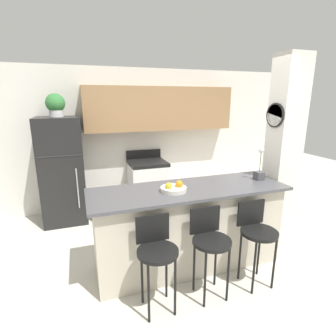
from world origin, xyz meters
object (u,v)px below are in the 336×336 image
at_px(refrigerator, 62,171).
at_px(potted_plant_on_fridge, 55,105).
at_px(bar_stool_right, 257,232).
at_px(fruit_bowl, 174,188).
at_px(bar_stool_mid, 210,240).
at_px(bar_stool_left, 156,251).
at_px(orchid_vase, 260,170).
at_px(trash_bin, 101,210).
at_px(stove_range, 148,185).

height_order(refrigerator, potted_plant_on_fridge, potted_plant_on_fridge).
xyz_separation_m(bar_stool_right, fruit_bowl, (-0.78, 0.49, 0.42)).
bearing_deg(bar_stool_right, bar_stool_mid, 180.00).
distance_m(bar_stool_left, bar_stool_mid, 0.56).
distance_m(bar_stool_left, bar_stool_right, 1.13).
bearing_deg(orchid_vase, fruit_bowl, -176.97).
bearing_deg(refrigerator, trash_bin, -22.12).
bearing_deg(potted_plant_on_fridge, bar_stool_right, -49.35).
relative_size(refrigerator, orchid_vase, 4.14).
distance_m(bar_stool_mid, orchid_vase, 1.23).
height_order(refrigerator, fruit_bowl, refrigerator).
bearing_deg(potted_plant_on_fridge, orchid_vase, -36.55).
height_order(stove_range, bar_stool_left, stove_range).
relative_size(bar_stool_left, fruit_bowl, 3.17).
relative_size(bar_stool_right, fruit_bowl, 3.17).
distance_m(potted_plant_on_fridge, trash_bin, 1.83).
height_order(bar_stool_mid, bar_stool_right, same).
height_order(refrigerator, stove_range, refrigerator).
bearing_deg(trash_bin, fruit_bowl, -67.11).
relative_size(stove_range, bar_stool_mid, 1.15).
distance_m(refrigerator, bar_stool_left, 2.54).
xyz_separation_m(bar_stool_left, potted_plant_on_fridge, (-0.90, 2.36, 1.30)).
height_order(bar_stool_left, fruit_bowl, fruit_bowl).
relative_size(bar_stool_mid, bar_stool_right, 1.00).
bearing_deg(stove_range, bar_stool_right, -76.27).
bearing_deg(bar_stool_right, stove_range, 103.73).
bearing_deg(bar_stool_mid, bar_stool_right, 0.00).
bearing_deg(fruit_bowl, trash_bin, 112.89).
bearing_deg(fruit_bowl, bar_stool_mid, -66.64).
xyz_separation_m(bar_stool_right, trash_bin, (-1.47, 2.14, -0.43)).
relative_size(refrigerator, bar_stool_mid, 1.87).
relative_size(bar_stool_left, trash_bin, 2.44).
bearing_deg(bar_stool_mid, orchid_vase, 29.56).
height_order(refrigerator, orchid_vase, refrigerator).
xyz_separation_m(bar_stool_left, fruit_bowl, (0.35, 0.49, 0.42)).
bearing_deg(bar_stool_left, trash_bin, 99.10).
xyz_separation_m(refrigerator, stove_range, (1.45, 0.03, -0.41)).
bearing_deg(stove_range, bar_stool_mid, -89.54).
height_order(bar_stool_right, trash_bin, bar_stool_right).
bearing_deg(stove_range, fruit_bowl, -95.79).
distance_m(fruit_bowl, trash_bin, 1.98).
bearing_deg(refrigerator, orchid_vase, -36.55).
xyz_separation_m(bar_stool_mid, fruit_bowl, (-0.21, 0.49, 0.42)).
bearing_deg(potted_plant_on_fridge, refrigerator, -62.60).
height_order(stove_range, bar_stool_right, stove_range).
bearing_deg(bar_stool_mid, trash_bin, 113.00).
distance_m(stove_range, orchid_vase, 2.19).
bearing_deg(stove_range, bar_stool_left, -102.84).
bearing_deg(refrigerator, stove_range, 1.06).
xyz_separation_m(stove_range, bar_stool_right, (0.58, -2.39, 0.16)).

